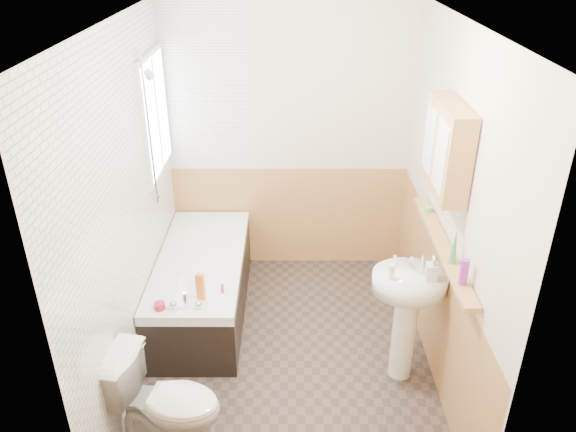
# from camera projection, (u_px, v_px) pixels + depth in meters

# --- Properties ---
(floor) EXTENTS (2.80, 2.80, 0.00)m
(floor) POSITION_uv_depth(u_px,v_px,m) (288.00, 354.00, 4.42)
(floor) COLOR #312722
(floor) RESTS_ON ground
(ceiling) EXTENTS (2.80, 2.80, 0.00)m
(ceiling) POSITION_uv_depth(u_px,v_px,m) (288.00, 23.00, 3.27)
(ceiling) COLOR white
(ceiling) RESTS_ON ground
(wall_back) EXTENTS (2.20, 0.02, 2.50)m
(wall_back) POSITION_uv_depth(u_px,v_px,m) (288.00, 142.00, 5.09)
(wall_back) COLOR beige
(wall_back) RESTS_ON ground
(wall_front) EXTENTS (2.20, 0.02, 2.50)m
(wall_front) POSITION_uv_depth(u_px,v_px,m) (287.00, 352.00, 2.59)
(wall_front) COLOR beige
(wall_front) RESTS_ON ground
(wall_left) EXTENTS (0.02, 2.80, 2.50)m
(wall_left) POSITION_uv_depth(u_px,v_px,m) (126.00, 213.00, 3.85)
(wall_left) COLOR beige
(wall_left) RESTS_ON ground
(wall_right) EXTENTS (0.02, 2.80, 2.50)m
(wall_right) POSITION_uv_depth(u_px,v_px,m) (450.00, 213.00, 3.84)
(wall_right) COLOR beige
(wall_right) RESTS_ON ground
(wainscot_right) EXTENTS (0.01, 2.80, 1.00)m
(wainscot_right) POSITION_uv_depth(u_px,v_px,m) (433.00, 303.00, 4.19)
(wainscot_right) COLOR tan
(wainscot_right) RESTS_ON wall_right
(wainscot_back) EXTENTS (2.20, 0.01, 1.00)m
(wainscot_back) POSITION_uv_depth(u_px,v_px,m) (288.00, 216.00, 5.42)
(wainscot_back) COLOR tan
(wainscot_back) RESTS_ON wall_back
(tile_cladding_left) EXTENTS (0.01, 2.80, 2.50)m
(tile_cladding_left) POSITION_uv_depth(u_px,v_px,m) (130.00, 213.00, 3.85)
(tile_cladding_left) COLOR white
(tile_cladding_left) RESTS_ON wall_left
(tile_return_back) EXTENTS (0.75, 0.01, 1.50)m
(tile_return_back) POSITION_uv_depth(u_px,v_px,m) (205.00, 88.00, 4.84)
(tile_return_back) COLOR white
(tile_return_back) RESTS_ON wall_back
(window) EXTENTS (0.03, 0.79, 0.99)m
(window) POSITION_uv_depth(u_px,v_px,m) (156.00, 115.00, 4.50)
(window) COLOR white
(window) RESTS_ON wall_left
(bathtub) EXTENTS (0.70, 1.63, 0.70)m
(bathtub) POSITION_uv_depth(u_px,v_px,m) (203.00, 283.00, 4.78)
(bathtub) COLOR black
(bathtub) RESTS_ON floor
(shower_riser) EXTENTS (0.11, 0.08, 1.22)m
(shower_riser) POSITION_uv_depth(u_px,v_px,m) (149.00, 116.00, 4.16)
(shower_riser) COLOR silver
(shower_riser) RESTS_ON wall_left
(toilet) EXTENTS (0.78, 0.54, 0.70)m
(toilet) POSITION_uv_depth(u_px,v_px,m) (166.00, 403.00, 3.51)
(toilet) COLOR white
(toilet) RESTS_ON floor
(sink) EXTENTS (0.52, 0.42, 1.01)m
(sink) POSITION_uv_depth(u_px,v_px,m) (407.00, 304.00, 3.94)
(sink) COLOR white
(sink) RESTS_ON floor
(pine_shelf) EXTENTS (0.10, 1.43, 0.03)m
(pine_shelf) POSITION_uv_depth(u_px,v_px,m) (442.00, 246.00, 3.77)
(pine_shelf) COLOR tan
(pine_shelf) RESTS_ON wall_right
(medicine_cabinet) EXTENTS (0.16, 0.64, 0.58)m
(medicine_cabinet) POSITION_uv_depth(u_px,v_px,m) (447.00, 148.00, 3.57)
(medicine_cabinet) COLOR tan
(medicine_cabinet) RESTS_ON wall_right
(foam_can) EXTENTS (0.07, 0.07, 0.17)m
(foam_can) POSITION_uv_depth(u_px,v_px,m) (464.00, 272.00, 3.30)
(foam_can) COLOR purple
(foam_can) RESTS_ON pine_shelf
(green_bottle) EXTENTS (0.06, 0.06, 0.25)m
(green_bottle) POSITION_uv_depth(u_px,v_px,m) (454.00, 246.00, 3.49)
(green_bottle) COLOR #388447
(green_bottle) RESTS_ON pine_shelf
(black_jar) EXTENTS (0.06, 0.06, 0.04)m
(black_jar) POSITION_uv_depth(u_px,v_px,m) (428.00, 209.00, 4.17)
(black_jar) COLOR #59C647
(black_jar) RESTS_ON pine_shelf
(soap_bottle) EXTENTS (0.10, 0.19, 0.08)m
(soap_bottle) POSITION_uv_depth(u_px,v_px,m) (431.00, 274.00, 3.75)
(soap_bottle) COLOR silver
(soap_bottle) RESTS_ON sink
(clear_bottle) EXTENTS (0.04, 0.04, 0.11)m
(clear_bottle) POSITION_uv_depth(u_px,v_px,m) (392.00, 272.00, 3.74)
(clear_bottle) COLOR silver
(clear_bottle) RESTS_ON sink
(blue_gel) EXTENTS (0.07, 0.05, 0.21)m
(blue_gel) POSITION_uv_depth(u_px,v_px,m) (200.00, 287.00, 4.09)
(blue_gel) COLOR orange
(blue_gel) RESTS_ON bathtub
(cream_jar) EXTENTS (0.09, 0.09, 0.05)m
(cream_jar) POSITION_uv_depth(u_px,v_px,m) (160.00, 306.00, 4.01)
(cream_jar) COLOR maroon
(cream_jar) RESTS_ON bathtub
(orange_bottle) EXTENTS (0.03, 0.03, 0.07)m
(orange_bottle) POSITION_uv_depth(u_px,v_px,m) (222.00, 289.00, 4.18)
(orange_bottle) COLOR purple
(orange_bottle) RESTS_ON bathtub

